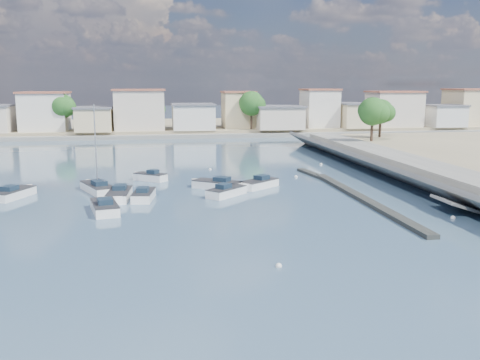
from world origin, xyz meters
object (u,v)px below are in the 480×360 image
at_px(motorboat_b, 144,195).
at_px(motorboat_c, 215,185).
at_px(motorboat_d, 257,185).
at_px(motorboat_e, 15,194).
at_px(motorboat_f, 149,177).
at_px(motorboat_h, 228,192).
at_px(motorboat_g, 119,196).
at_px(motorboat_a, 104,207).
at_px(sailboat, 97,188).

xyz_separation_m(motorboat_b, motorboat_c, (7.25, 4.22, 0.00)).
bearing_deg(motorboat_d, motorboat_e, -177.80).
relative_size(motorboat_f, motorboat_h, 0.90).
distance_m(motorboat_d, motorboat_f, 12.93).
height_order(motorboat_e, motorboat_f, same).
relative_size(motorboat_b, motorboat_g, 0.85).
bearing_deg(motorboat_f, motorboat_d, -29.50).
bearing_deg(motorboat_c, motorboat_g, -157.13).
height_order(motorboat_a, motorboat_b, same).
xyz_separation_m(motorboat_f, motorboat_g, (-2.71, -9.87, 0.00)).
xyz_separation_m(motorboat_b, motorboat_h, (8.05, 0.39, 0.00)).
distance_m(motorboat_c, motorboat_d, 4.41).
relative_size(motorboat_b, motorboat_e, 0.91).
distance_m(motorboat_b, motorboat_h, 8.06).
bearing_deg(motorboat_a, motorboat_h, 23.29).
xyz_separation_m(motorboat_f, sailboat, (-5.15, -5.68, 0.04)).
bearing_deg(sailboat, motorboat_f, 47.79).
relative_size(motorboat_a, motorboat_g, 0.98).
bearing_deg(motorboat_a, motorboat_e, 141.10).
height_order(motorboat_a, motorboat_h, same).
xyz_separation_m(motorboat_e, motorboat_h, (20.33, -2.38, 0.00)).
distance_m(motorboat_b, motorboat_c, 8.39).
distance_m(motorboat_f, motorboat_g, 10.24).
height_order(motorboat_a, sailboat, sailboat).
bearing_deg(motorboat_b, sailboat, 137.57).
xyz_separation_m(motorboat_d, motorboat_g, (-13.97, -3.51, 0.00)).
bearing_deg(motorboat_c, motorboat_f, 139.72).
xyz_separation_m(motorboat_c, motorboat_e, (-19.53, -1.46, -0.00)).
bearing_deg(motorboat_e, motorboat_b, -12.69).
bearing_deg(motorboat_c, motorboat_a, -140.41).
height_order(motorboat_f, motorboat_g, same).
distance_m(motorboat_c, motorboat_g, 10.41).
bearing_deg(motorboat_f, motorboat_h, -51.53).
height_order(motorboat_c, motorboat_f, same).
bearing_deg(motorboat_d, motorboat_c, 172.99).
relative_size(motorboat_e, motorboat_g, 0.93).
bearing_deg(motorboat_h, motorboat_d, 42.71).
bearing_deg(motorboat_a, motorboat_b, 53.84).
distance_m(motorboat_a, motorboat_h, 12.34).
relative_size(motorboat_a, motorboat_h, 1.30).
distance_m(motorboat_a, motorboat_c, 13.67).
bearing_deg(motorboat_e, motorboat_g, -14.61).
bearing_deg(motorboat_d, motorboat_g, -165.90).
bearing_deg(motorboat_c, motorboat_d, -7.01).
xyz_separation_m(motorboat_g, motorboat_h, (10.39, 0.21, -0.00)).
xyz_separation_m(motorboat_d, motorboat_h, (-3.57, -3.30, 0.00)).
relative_size(motorboat_c, motorboat_f, 1.37).
distance_m(motorboat_a, motorboat_d, 17.01).
distance_m(motorboat_d, motorboat_e, 23.92).
xyz_separation_m(motorboat_h, sailboat, (-12.83, 3.98, 0.04)).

